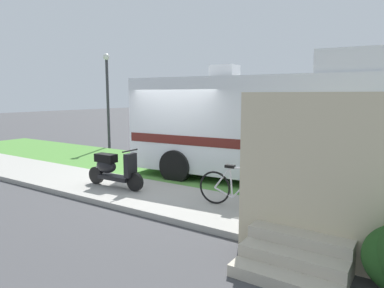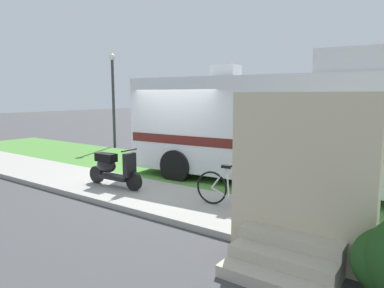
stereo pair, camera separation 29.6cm
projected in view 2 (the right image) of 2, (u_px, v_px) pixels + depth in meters
The scene contains 10 objects.
ground_plane at pixel (168, 185), 9.16m from camera, with size 80.00×80.00×0.00m, color #424244.
sidewalk at pixel (136, 193), 8.19m from camera, with size 24.00×2.00×0.12m.
grass_strip at pixel (200, 173), 10.37m from camera, with size 24.00×3.40×0.08m.
motorhome_rv at pixel (263, 124), 9.22m from camera, with size 6.93×3.12×3.32m.
scooter at pixel (112, 168), 8.50m from camera, with size 1.72×0.50×0.97m.
bicycle at pixel (235, 189), 6.85m from camera, with size 1.72×0.52×0.90m.
pickup_truck_near at pixel (382, 137), 11.70m from camera, with size 5.33×2.37×1.75m.
porch_steps at pixel (296, 196), 4.79m from camera, with size 2.00×1.26×2.40m.
bottle_green at pixel (376, 233), 5.42m from camera, with size 0.07×0.07×0.22m.
street_lamp_post at pixel (113, 91), 15.18m from camera, with size 0.28×0.28×4.11m.
Camera 2 is at (5.67, -6.91, 2.36)m, focal length 32.38 mm.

